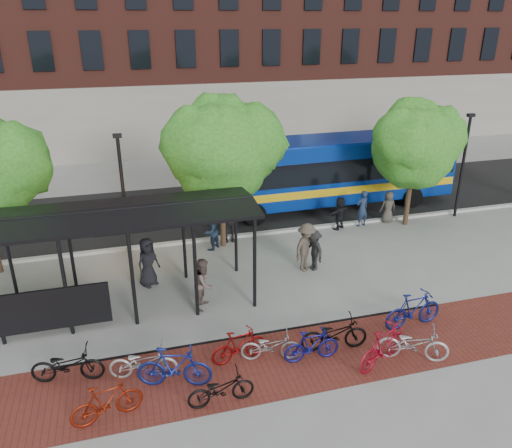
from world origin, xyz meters
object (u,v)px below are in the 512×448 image
object	(u,v)px
pedestrian_2	(211,231)
pedestrian_3	(306,247)
lamp_post_left	(123,192)
pedestrian_0	(148,262)
bike_8	(334,334)
bike_4	(221,389)
bus	(327,168)
bike_11	(413,310)
bike_6	(271,346)
bike_2	(143,362)
bike_10	(413,344)
bike_7	(312,346)
pedestrian_4	(229,221)
pedestrian_7	(362,208)
tree_c	(416,141)
bike_0	(67,365)
tree_b	(223,145)
bike_9	(383,346)
pedestrian_6	(388,207)
bike_5	(239,345)
pedestrian_5	(340,213)
pedestrian_9	(314,250)
pedestrian_8	(204,283)
bike_3	(174,367)
lamp_post_right	(463,163)
bike_1	(107,402)
bus_shelter	(91,227)

from	to	relation	value
pedestrian_2	pedestrian_3	world-z (taller)	pedestrian_3
lamp_post_left	pedestrian_0	size ratio (longest dim) A/B	2.71
bike_8	bike_4	bearing A→B (deg)	115.85
bus	bike_11	xyz separation A→B (m)	(-1.67, -11.09, -1.46)
bike_6	pedestrian_3	bearing A→B (deg)	-18.08
bike_2	bike_10	distance (m)	7.71
bike_7	pedestrian_4	distance (m)	8.88
bike_6	bike_7	xyz separation A→B (m)	(1.12, -0.37, 0.04)
bike_2	pedestrian_7	world-z (taller)	pedestrian_7
bike_10	pedestrian_7	xyz separation A→B (m)	(3.20, 9.61, 0.35)
tree_c	bike_0	world-z (taller)	tree_c
tree_b	pedestrian_4	xyz separation A→B (m)	(0.27, 0.36, -3.51)
bike_9	pedestrian_6	size ratio (longest dim) A/B	1.30
bike_5	pedestrian_2	xyz separation A→B (m)	(0.65, 7.67, 0.31)
bus	bike_8	world-z (taller)	bus
bike_10	bike_9	bearing A→B (deg)	111.64
lamp_post_left	bike_0	world-z (taller)	lamp_post_left
bike_7	bike_11	distance (m)	3.85
tree_c	pedestrian_5	size ratio (longest dim) A/B	3.77
bike_5	bike_8	xyz separation A→B (m)	(2.87, -0.25, 0.02)
bike_11	pedestrian_4	distance (m)	9.15
bus	bike_0	distance (m)	16.39
pedestrian_2	pedestrian_4	distance (m)	1.13
bike_6	bike_10	xyz separation A→B (m)	(3.98, -1.12, 0.07)
tree_b	bus	bearing A→B (deg)	28.49
bike_4	pedestrian_0	world-z (taller)	pedestrian_0
bike_11	pedestrian_9	size ratio (longest dim) A/B	1.23
pedestrian_4	pedestrian_8	size ratio (longest dim) A/B	1.05
pedestrian_4	tree_b	bearing A→B (deg)	-118.07
bike_2	bike_10	world-z (taller)	bike_10
bike_3	lamp_post_right	bearing A→B (deg)	-43.71
bike_7	bike_10	world-z (taller)	bike_10
tree_c	bike_9	distance (m)	11.72
lamp_post_left	bike_0	size ratio (longest dim) A/B	2.60
bike_4	bike_10	world-z (taller)	bike_10
bike_1	bike_8	bearing A→B (deg)	-93.52
lamp_post_left	pedestrian_0	bearing A→B (deg)	-78.44
bike_2	pedestrian_0	bearing A→B (deg)	6.01
tree_b	bike_6	xyz separation A→B (m)	(-0.42, -8.13, -4.00)
bike_9	bike_4	bearing A→B (deg)	69.48
bus_shelter	pedestrian_0	xyz separation A→B (m)	(1.74, 1.13, -2.05)
pedestrian_7	bus	bearing A→B (deg)	-91.64
lamp_post_left	pedestrian_3	size ratio (longest dim) A/B	2.60
tree_b	pedestrian_4	bearing A→B (deg)	53.79
bus	bike_7	world-z (taller)	bus
bike_7	bus	bearing A→B (deg)	-23.82
bike_11	pedestrian_5	xyz separation A→B (m)	(1.10, 8.07, 0.16)
pedestrian_8	pedestrian_3	bearing A→B (deg)	-39.99
bike_4	tree_c	bearing A→B (deg)	-52.23
tree_b	bus	world-z (taller)	tree_b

